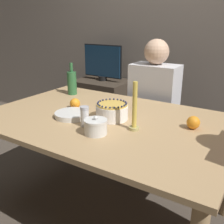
% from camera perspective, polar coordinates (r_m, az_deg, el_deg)
% --- Properties ---
extents(ground_plane, '(12.00, 12.00, 0.00)m').
position_cam_1_polar(ground_plane, '(2.10, -1.25, -21.19)').
color(ground_plane, '#4C4238').
extents(wall_behind, '(8.00, 0.05, 2.60)m').
position_cam_1_polar(wall_behind, '(2.87, 14.96, 17.46)').
color(wall_behind, slate).
rests_on(wall_behind, ground_plane).
extents(dining_table, '(1.61, 1.06, 0.77)m').
position_cam_1_polar(dining_table, '(1.74, -1.41, -4.30)').
color(dining_table, tan).
rests_on(dining_table, ground_plane).
extents(cake, '(0.20, 0.20, 0.11)m').
position_cam_1_polar(cake, '(1.67, -0.00, 0.14)').
color(cake, white).
rests_on(cake, dining_table).
extents(sugar_bowl, '(0.13, 0.13, 0.11)m').
position_cam_1_polar(sugar_bowl, '(1.45, -3.57, -3.20)').
color(sugar_bowl, silver).
rests_on(sugar_bowl, dining_table).
extents(sugar_shaker, '(0.05, 0.05, 0.12)m').
position_cam_1_polar(sugar_shaker, '(1.56, -5.95, -0.93)').
color(sugar_shaker, white).
rests_on(sugar_shaker, dining_table).
extents(plate_stack, '(0.22, 0.22, 0.03)m').
position_cam_1_polar(plate_stack, '(1.73, -8.73, -0.55)').
color(plate_stack, silver).
rests_on(plate_stack, dining_table).
extents(candle, '(0.06, 0.06, 0.28)m').
position_cam_1_polar(candle, '(1.48, 4.92, 0.26)').
color(candle, tan).
rests_on(candle, dining_table).
extents(bottle, '(0.08, 0.08, 0.27)m').
position_cam_1_polar(bottle, '(2.25, -8.72, 6.38)').
color(bottle, '#2D6638').
rests_on(bottle, dining_table).
extents(orange_fruit_0, '(0.07, 0.07, 0.07)m').
position_cam_1_polar(orange_fruit_0, '(1.89, -8.07, 1.88)').
color(orange_fruit_0, orange).
rests_on(orange_fruit_0, dining_table).
extents(orange_fruit_1, '(0.08, 0.08, 0.08)m').
position_cam_1_polar(orange_fruit_1, '(1.59, 17.28, -2.20)').
color(orange_fruit_1, orange).
rests_on(orange_fruit_1, dining_table).
extents(person_man_blue_shirt, '(0.40, 0.34, 1.22)m').
position_cam_1_polar(person_man_blue_shirt, '(2.38, 8.88, -1.33)').
color(person_man_blue_shirt, '#2D2D38').
rests_on(person_man_blue_shirt, ground_plane).
extents(side_cabinet, '(0.61, 0.47, 0.71)m').
position_cam_1_polar(side_cabinet, '(3.13, -1.98, 0.54)').
color(side_cabinet, '#382D23').
rests_on(side_cabinet, ground_plane).
extents(tv_monitor, '(0.49, 0.10, 0.40)m').
position_cam_1_polar(tv_monitor, '(3.00, -2.08, 10.79)').
color(tv_monitor, black).
rests_on(tv_monitor, side_cabinet).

